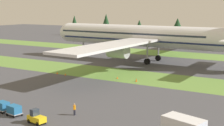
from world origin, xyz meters
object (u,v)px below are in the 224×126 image
airliner (146,36)px  taxiway_marker_2 (117,78)px  taxiway_marker_0 (65,74)px  cargo_dolly_lead (14,110)px  cargo_dolly_second (3,106)px  baggage_tug (36,118)px  taxiway_marker_3 (136,80)px  taxiway_marker_1 (57,73)px  ground_crew_loader (74,109)px

airliner → taxiway_marker_2: airliner is taller
taxiway_marker_0 → taxiway_marker_2: size_ratio=0.95×
cargo_dolly_lead → taxiway_marker_2: cargo_dolly_lead is taller
cargo_dolly_lead → cargo_dolly_second: bearing=-90.0°
cargo_dolly_lead → cargo_dolly_second: same height
baggage_tug → cargo_dolly_second: 7.93m
cargo_dolly_second → taxiway_marker_3: (8.32, 28.28, -0.57)m
taxiway_marker_0 → airliner: bearing=72.7°
airliner → taxiway_marker_1: 29.31m
airliner → baggage_tug: size_ratio=27.78×
baggage_tug → cargo_dolly_lead: (-4.97, 0.74, 0.10)m
cargo_dolly_second → taxiway_marker_1: size_ratio=4.60×
ground_crew_loader → taxiway_marker_0: 28.70m
ground_crew_loader → taxiway_marker_0: size_ratio=3.80×
airliner → taxiway_marker_0: 28.67m
ground_crew_loader → taxiway_marker_1: 30.65m
airliner → ground_crew_loader: bearing=-165.6°
cargo_dolly_lead → taxiway_marker_0: size_ratio=5.23×
cargo_dolly_lead → cargo_dolly_second: (-2.87, 0.42, 0.00)m
airliner → taxiway_marker_1: airliner is taller
taxiway_marker_1 → taxiway_marker_2: taxiway_marker_1 is taller
cargo_dolly_second → cargo_dolly_lead: bearing=90.0°
ground_crew_loader → cargo_dolly_lead: bearing=113.7°
ground_crew_loader → taxiway_marker_2: size_ratio=3.61×
taxiway_marker_2 → taxiway_marker_0: bearing=-166.5°
airliner → taxiway_marker_2: size_ratio=159.26×
taxiway_marker_0 → baggage_tug: bearing=-58.5°
taxiway_marker_2 → taxiway_marker_3: 4.91m
taxiway_marker_0 → taxiway_marker_2: 12.47m
baggage_tug → cargo_dolly_second: size_ratio=1.15×
airliner → ground_crew_loader: 49.68m
airliner → cargo_dolly_lead: (3.30, -52.76, -6.53)m
cargo_dolly_second → airliner: bearing=-171.1°
baggage_tug → taxiway_marker_0: size_ratio=6.04×
ground_crew_loader → taxiway_marker_0: bearing=32.2°
airliner → taxiway_marker_2: (3.87, -23.59, -7.21)m
cargo_dolly_lead → taxiway_marker_3: 29.23m
taxiway_marker_0 → taxiway_marker_3: size_ratio=0.66×
baggage_tug → taxiway_marker_2: (-4.40, 29.91, -0.57)m
baggage_tug → ground_crew_loader: size_ratio=1.59×
airliner → taxiway_marker_3: size_ratio=109.90×
cargo_dolly_second → taxiway_marker_0: (-8.70, 25.85, -0.69)m
baggage_tug → taxiway_marker_0: baggage_tug is taller
airliner → cargo_dolly_second: bearing=-177.6°
baggage_tug → taxiway_marker_1: size_ratio=5.30×
airliner → cargo_dolly_second: 52.74m
airliner → taxiway_marker_3: airliner is taller
taxiway_marker_2 → cargo_dolly_lead: bearing=-91.1°
cargo_dolly_second → baggage_tug: bearing=90.0°
taxiway_marker_0 → taxiway_marker_3: taxiway_marker_3 is taller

